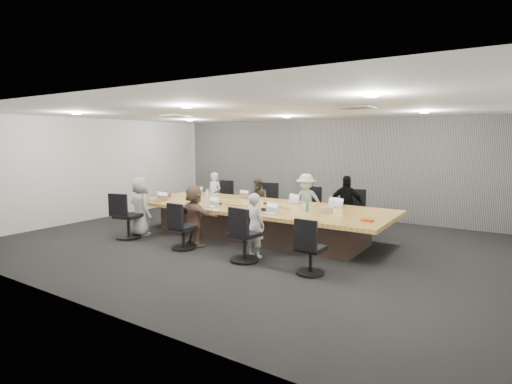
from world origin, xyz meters
The scene contains 40 objects.
floor centered at (0.00, 0.00, 0.00)m, with size 10.00×8.00×0.00m, color black.
ceiling centered at (0.00, 0.00, 2.80)m, with size 10.00×8.00×0.00m, color white.
wall_back centered at (0.00, 4.00, 1.40)m, with size 10.00×2.80×0.00m, color beige.
wall_front centered at (0.00, -4.00, 1.40)m, with size 10.00×2.80×0.00m, color beige.
wall_left centered at (-5.00, 0.00, 1.40)m, with size 8.00×2.80×0.00m, color beige.
curtain centered at (0.00, 3.92, 1.40)m, with size 9.80×0.04×2.80m, color slate.
conference_table centered at (0.00, 0.50, 0.40)m, with size 6.00×2.20×0.74m.
chair_0 centered at (-2.36, 2.20, 0.41)m, with size 0.56×0.56×0.82m, color black, non-canonical shape.
chair_1 centered at (-0.86, 2.20, 0.43)m, with size 0.58×0.58×0.85m, color black, non-canonical shape.
chair_2 centered at (0.54, 2.20, 0.41)m, with size 0.55×0.55×0.82m, color black, non-canonical shape.
chair_3 centered at (1.56, 2.20, 0.41)m, with size 0.56×0.56×0.83m, color black, non-canonical shape.
chair_4 centered at (-2.39, -1.20, 0.43)m, with size 0.58×0.58×0.86m, color black, non-canonical shape.
chair_5 centered at (-0.72, -1.20, 0.37)m, with size 0.50×0.50×0.74m, color black, non-canonical shape.
chair_6 centered at (0.78, -1.20, 0.42)m, with size 0.56×0.56×0.84m, color black, non-canonical shape.
chair_7 centered at (2.10, -1.20, 0.36)m, with size 0.49×0.49×0.73m, color black, non-canonical shape.
person_0 centered at (-2.36, 1.85, 0.64)m, with size 0.47×0.31×1.28m, color silver.
laptop_0 centered at (-2.36, 1.30, 0.75)m, with size 0.35×0.24×0.02m, color #B2B2B7.
person_1 centered at (-0.86, 1.85, 0.59)m, with size 0.58×0.45×1.19m, color #3A3026.
laptop_1 centered at (-0.86, 1.30, 0.75)m, with size 0.28×0.19×0.02m, color #8C6647.
person_2 centered at (0.54, 1.85, 0.69)m, with size 0.89×0.51×1.38m, color #99AF99.
laptop_2 centered at (0.54, 1.30, 0.75)m, with size 0.29×0.20×0.02m, color #B2B2B7.
person_3 centered at (1.56, 1.85, 0.70)m, with size 0.81×0.34×1.39m, color black.
laptop_3 centered at (1.56, 1.30, 0.75)m, with size 0.36×0.25×0.02m, color #B2B2B7.
person_4 centered at (-2.39, -0.85, 0.68)m, with size 0.66×0.43×1.36m, color gray.
laptop_4 centered at (-2.39, -0.30, 0.75)m, with size 0.34×0.24×0.02m, color #8C6647.
person_5 centered at (-0.72, -0.85, 0.64)m, with size 1.19×0.38×1.28m, color brown.
laptop_5 centered at (-0.72, -0.30, 0.75)m, with size 0.30×0.21×0.02m, color #B2B2B7.
person_6 centered at (0.78, -0.85, 0.61)m, with size 0.45×0.29×1.22m, color #B4B4B4.
laptop_6 centered at (0.78, -0.30, 0.75)m, with size 0.30×0.20×0.02m, color #B2B2B7.
bottle_green_left centered at (-2.39, 0.84, 0.87)m, with size 0.07×0.07×0.26m, color #307A47.
bottle_green_right centered at (1.29, 0.34, 0.85)m, with size 0.06×0.06×0.22m, color #307A47.
bottle_clear centered at (-1.77, 0.82, 0.84)m, with size 0.06×0.06×0.21m, color silver.
cup_white_far centered at (0.05, 0.57, 0.78)m, with size 0.07×0.07×0.09m, color white.
cup_white_near centered at (1.11, 0.57, 0.79)m, with size 0.08×0.08×0.10m, color white.
mug_brown centered at (-2.64, 0.35, 0.80)m, with size 0.09×0.09×0.12m, color brown.
mic_left centered at (-0.85, 0.10, 0.76)m, with size 0.17×0.11×0.03m, color black.
mic_right centered at (0.00, 0.73, 0.75)m, with size 0.15×0.10×0.03m, color black.
stapler centered at (0.53, -0.07, 0.77)m, with size 0.16×0.04×0.06m, color black.
canvas_bag centered at (1.71, 0.38, 0.80)m, with size 0.23×0.14×0.12m, color tan.
snack_packet centered at (2.65, 0.01, 0.76)m, with size 0.19×0.13×0.04m, color red.
Camera 1 is at (4.80, -7.04, 2.20)m, focal length 28.00 mm.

